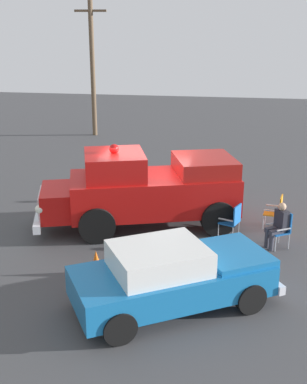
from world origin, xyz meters
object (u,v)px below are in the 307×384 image
at_px(vintage_fire_truck, 146,189).
at_px(spectator_standing, 210,174).
at_px(classic_hot_rod, 173,275).
at_px(lawn_chair_near_truck, 282,227).
at_px(lawn_chair_by_car, 233,219).
at_px(lawn_chair_spare, 276,209).
at_px(traffic_cone, 96,263).
at_px(spectator_seated, 278,224).
at_px(utility_pole, 93,67).

relative_size(vintage_fire_truck, spectator_standing, 3.78).
height_order(classic_hot_rod, lawn_chair_near_truck, classic_hot_rod).
relative_size(lawn_chair_near_truck, lawn_chair_by_car, 1.00).
xyz_separation_m(lawn_chair_spare, traffic_cone, (4.50, 3.80, -0.28)).
bearing_deg(lawn_chair_by_car, traffic_cone, 40.98).
bearing_deg(lawn_chair_near_truck, spectator_standing, -58.01).
distance_m(classic_hot_rod, spectator_standing, 7.12).
distance_m(lawn_chair_by_car, traffic_cone, 4.29).
bearing_deg(classic_hot_rod, lawn_chair_by_car, -106.86).
distance_m(spectator_seated, utility_pole, 16.79).
xyz_separation_m(lawn_chair_by_car, spectator_standing, (0.89, -3.20, 0.37)).
relative_size(lawn_chair_by_car, traffic_cone, 1.61).
bearing_deg(lawn_chair_by_car, lawn_chair_near_truck, 165.26).
bearing_deg(spectator_standing, classic_hot_rod, 87.63).
distance_m(lawn_chair_near_truck, lawn_chair_by_car, 1.38).
relative_size(lawn_chair_near_truck, traffic_cone, 1.61).
height_order(spectator_standing, utility_pole, utility_pole).
xyz_separation_m(classic_hot_rod, lawn_chair_near_truck, (-2.51, -3.55, -0.16)).
height_order(lawn_chair_near_truck, lawn_chair_by_car, same).
xyz_separation_m(lawn_chair_by_car, traffic_cone, (3.23, 2.80, -0.28)).
relative_size(lawn_chair_spare, spectator_standing, 0.61).
distance_m(spectator_seated, spectator_standing, 4.21).
bearing_deg(classic_hot_rod, lawn_chair_near_truck, -125.29).
bearing_deg(lawn_chair_by_car, spectator_standing, -74.49).
height_order(lawn_chair_by_car, utility_pole, utility_pole).
distance_m(vintage_fire_truck, spectator_standing, 3.25).
relative_size(classic_hot_rod, lawn_chair_spare, 4.59).
bearing_deg(lawn_chair_near_truck, traffic_cone, 28.29).
height_order(lawn_chair_near_truck, lawn_chair_spare, same).
xyz_separation_m(classic_hot_rod, utility_pole, (6.84, -17.16, 3.02)).
bearing_deg(vintage_fire_truck, spectator_seated, 166.94).
bearing_deg(spectator_seated, traffic_cone, 28.14).
bearing_deg(classic_hot_rod, spectator_seated, -124.65).
distance_m(utility_pole, traffic_cone, 17.11).
height_order(spectator_seated, utility_pole, utility_pole).
relative_size(vintage_fire_truck, traffic_cone, 9.97).
distance_m(lawn_chair_by_car, lawn_chair_spare, 1.61).
distance_m(vintage_fire_truck, lawn_chair_by_car, 2.73).
bearing_deg(utility_pole, lawn_chair_near_truck, 124.52).
height_order(classic_hot_rod, lawn_chair_by_car, classic_hot_rod).
bearing_deg(vintage_fire_truck, classic_hot_rod, 108.21).
distance_m(lawn_chair_by_car, utility_pole, 15.82).
bearing_deg(spectator_seated, vintage_fire_truck, -13.06).
height_order(lawn_chair_spare, utility_pole, utility_pole).
relative_size(lawn_chair_spare, spectator_seated, 0.79).
distance_m(lawn_chair_by_car, spectator_seated, 1.30).
height_order(vintage_fire_truck, utility_pole, utility_pole).
distance_m(lawn_chair_spare, traffic_cone, 5.89).
bearing_deg(lawn_chair_spare, spectator_seated, 88.16).
bearing_deg(vintage_fire_truck, spectator_standing, -122.33).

